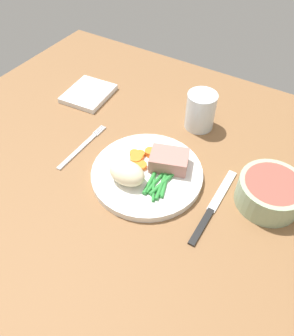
{
  "coord_description": "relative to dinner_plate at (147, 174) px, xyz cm",
  "views": [
    {
      "loc": [
        20.71,
        -40.42,
        54.84
      ],
      "look_at": [
        -3.15,
        -1.36,
        4.6
      ],
      "focal_mm": 34.96,
      "sensor_mm": 36.0,
      "label": 1
    }
  ],
  "objects": [
    {
      "name": "carrot_slices",
      "position": [
        -3.06,
        2.2,
        1.3
      ],
      "size": [
        5.47,
        6.55,
        1.29
      ],
      "color": "orange",
      "rests_on": "dinner_plate"
    },
    {
      "name": "knife",
      "position": [
        15.32,
        -0.29,
        -0.6
      ],
      "size": [
        1.7,
        20.5,
        0.64
      ],
      "rotation": [
        0.0,
        0.0,
        -0.01
      ],
      "color": "black",
      "rests_on": "dining_table"
    },
    {
      "name": "water_glass",
      "position": [
        2.21,
        20.83,
        3.1
      ],
      "size": [
        7.04,
        7.04,
        9.15
      ],
      "color": "silver",
      "rests_on": "dining_table"
    },
    {
      "name": "green_beans",
      "position": [
        3.78,
        -1.78,
        1.17
      ],
      "size": [
        5.97,
        9.95,
        0.86
      ],
      "color": "#2D8C38",
      "rests_on": "dinner_plate"
    },
    {
      "name": "dinner_plate",
      "position": [
        0.0,
        0.0,
        0.0
      ],
      "size": [
        23.57,
        23.57,
        1.6
      ],
      "primitive_type": "cylinder",
      "color": "white",
      "rests_on": "dining_table"
    },
    {
      "name": "dining_table",
      "position": [
        3.15,
        1.36,
        -1.8
      ],
      "size": [
        120.0,
        90.0,
        2.0
      ],
      "color": "brown",
      "rests_on": "ground"
    },
    {
      "name": "fork",
      "position": [
        -17.44,
        -0.26,
        -0.6
      ],
      "size": [
        1.44,
        16.6,
        0.4
      ],
      "rotation": [
        0.0,
        0.0,
        -0.06
      ],
      "color": "silver",
      "rests_on": "dining_table"
    },
    {
      "name": "napkin",
      "position": [
        -28.81,
        16.61,
        -0.1
      ],
      "size": [
        12.13,
        13.68,
        1.39
      ],
      "primitive_type": "cube",
      "rotation": [
        0.0,
        0.0,
        0.09
      ],
      "color": "white",
      "rests_on": "dining_table"
    },
    {
      "name": "mashed_potatoes",
      "position": [
        -2.12,
        -4.24,
        3.05
      ],
      "size": [
        7.74,
        5.35,
        4.51
      ],
      "primitive_type": "ellipsoid",
      "color": "beige",
      "rests_on": "dinner_plate"
    },
    {
      "name": "meat_portion",
      "position": [
        3.18,
        3.71,
        2.51
      ],
      "size": [
        9.28,
        7.94,
        3.41
      ],
      "primitive_type": "cube",
      "rotation": [
        0.0,
        0.0,
        0.34
      ],
      "color": "#B2756B",
      "rests_on": "dinner_plate"
    },
    {
      "name": "salad_bowl",
      "position": [
        23.79,
        6.74,
        2.42
      ],
      "size": [
        12.7,
        12.7,
        5.71
      ],
      "color": "#99B28C",
      "rests_on": "dining_table"
    }
  ]
}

